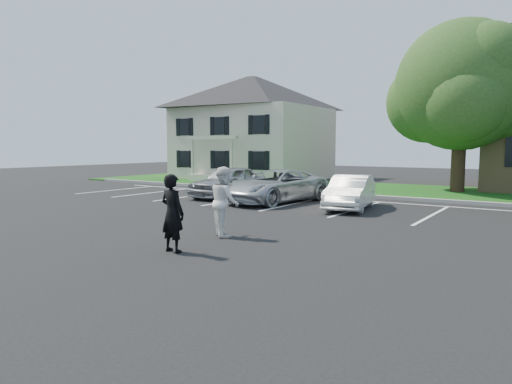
% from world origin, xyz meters
% --- Properties ---
extents(ground_plane, '(90.00, 90.00, 0.00)m').
position_xyz_m(ground_plane, '(0.00, 0.00, 0.00)').
color(ground_plane, black).
rests_on(ground_plane, ground).
extents(curb, '(40.00, 0.30, 0.15)m').
position_xyz_m(curb, '(0.00, 12.00, 0.07)').
color(curb, gray).
rests_on(curb, ground).
extents(grass_strip, '(44.00, 8.00, 0.08)m').
position_xyz_m(grass_strip, '(0.00, 16.00, 0.04)').
color(grass_strip, '#0C3F0B').
rests_on(grass_strip, ground).
extents(stall_lines, '(34.00, 5.36, 0.01)m').
position_xyz_m(stall_lines, '(1.40, 8.95, 0.01)').
color(stall_lines, white).
rests_on(stall_lines, ground).
extents(house, '(10.30, 9.22, 7.60)m').
position_xyz_m(house, '(-13.00, 19.97, 3.83)').
color(house, beige).
rests_on(house, ground).
extents(tree, '(7.80, 7.20, 8.80)m').
position_xyz_m(tree, '(2.13, 16.94, 5.35)').
color(tree, black).
rests_on(tree, ground).
extents(man_black_suit, '(0.67, 0.46, 1.80)m').
position_xyz_m(man_black_suit, '(-0.84, -1.17, 0.90)').
color(man_black_suit, black).
rests_on(man_black_suit, ground).
extents(man_white_shirt, '(1.16, 1.14, 1.88)m').
position_xyz_m(man_white_shirt, '(-1.02, 1.00, 0.94)').
color(man_white_shirt, white).
rests_on(man_white_shirt, ground).
extents(car_silver_west, '(1.89, 4.45, 1.50)m').
position_xyz_m(car_silver_west, '(-6.65, 8.59, 0.75)').
color(car_silver_west, '#AAAAAE').
rests_on(car_silver_west, ground).
extents(car_silver_minivan, '(3.16, 5.41, 1.41)m').
position_xyz_m(car_silver_minivan, '(-3.72, 8.07, 0.71)').
color(car_silver_minivan, '#B4B7BC').
rests_on(car_silver_minivan, ground).
extents(car_white_sedan, '(2.12, 4.13, 1.30)m').
position_xyz_m(car_white_sedan, '(-0.25, 7.96, 0.65)').
color(car_white_sedan, white).
rests_on(car_white_sedan, ground).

